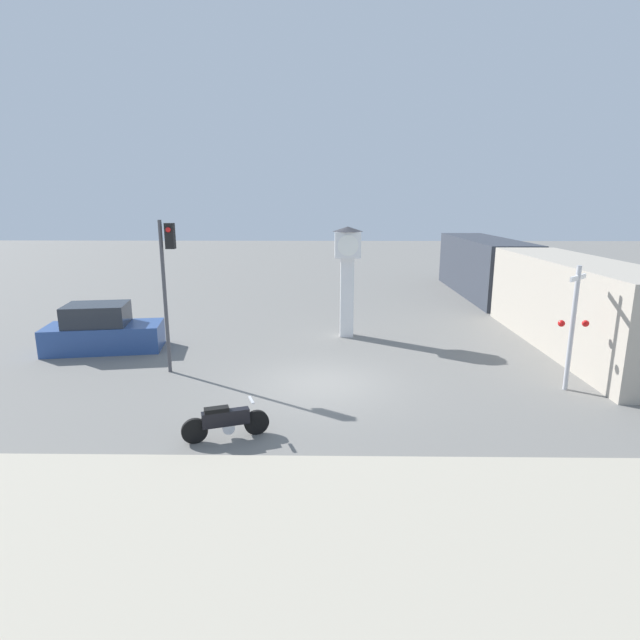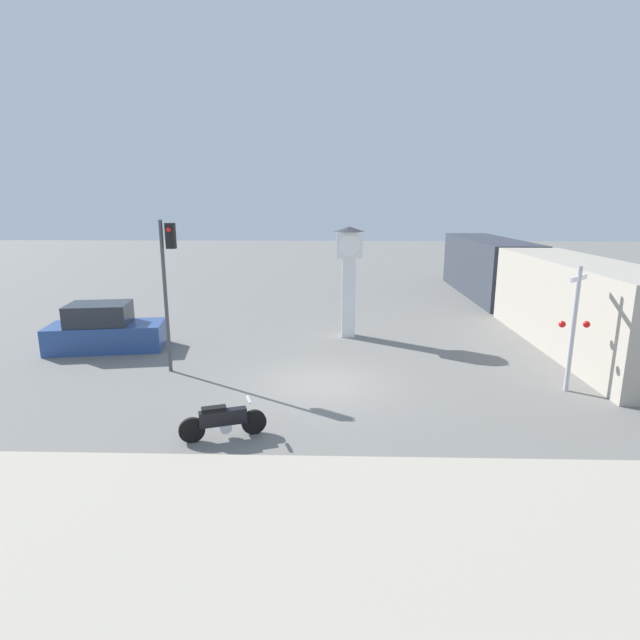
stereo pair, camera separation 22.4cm
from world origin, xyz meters
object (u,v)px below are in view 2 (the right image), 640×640
freight_train (523,282)px  railroad_crossing_signal (574,324)px  traffic_light (168,271)px  motorcycle (223,421)px  clock_tower (349,264)px  parked_car (105,330)px

freight_train → railroad_crossing_signal: 10.61m
traffic_light → railroad_crossing_signal: bearing=-6.7°
motorcycle → clock_tower: (3.23, 9.52, 2.60)m
parked_car → railroad_crossing_signal: bearing=-23.5°
clock_tower → traffic_light: 7.58m
freight_train → railroad_crossing_signal: (-2.34, -10.35, 0.35)m
motorcycle → traffic_light: (-2.70, 4.80, 2.95)m
freight_train → traffic_light: 17.23m
freight_train → parked_car: 19.22m
clock_tower → railroad_crossing_signal: 8.93m
motorcycle → freight_train: (11.95, 13.70, 1.26)m
clock_tower → traffic_light: (-5.93, -4.72, 0.35)m
traffic_light → motorcycle: bearing=-60.6°
traffic_light → freight_train: bearing=31.3°
clock_tower → traffic_light: traffic_light is taller
traffic_light → railroad_crossing_signal: 12.47m
parked_car → clock_tower: bearing=3.9°
motorcycle → railroad_crossing_signal: 10.31m
clock_tower → freight_train: 9.76m
motorcycle → freight_train: bearing=29.4°
motorcycle → clock_tower: bearing=51.8°
motorcycle → parked_car: (-6.14, 7.28, 0.31)m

